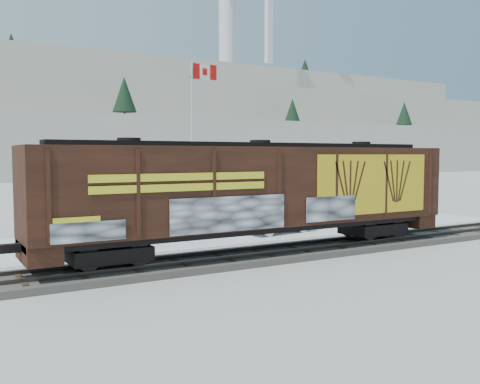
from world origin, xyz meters
TOP-DOWN VIEW (x-y plane):
  - ground at (0.00, 0.00)m, footprint 500.00×500.00m
  - rail_track at (0.00, 0.00)m, footprint 50.00×3.40m
  - parking_strip at (0.00, 7.50)m, footprint 40.00×8.00m
  - hopper_railcar at (-1.95, -0.01)m, footprint 19.99×3.06m
  - flagpole at (0.65, 12.17)m, footprint 2.30×0.90m
  - car_silver at (-6.72, 8.49)m, footprint 4.50×3.02m
  - car_white at (3.03, 5.72)m, footprint 4.79×2.26m
  - car_dark at (2.93, 8.03)m, footprint 5.04×2.98m

SIDE VIEW (x-z plane):
  - ground at x=0.00m, z-range 0.00..0.00m
  - parking_strip at x=0.00m, z-range 0.00..0.03m
  - rail_track at x=0.00m, z-range -0.07..0.36m
  - car_dark at x=2.93m, z-range 0.03..1.40m
  - car_silver at x=-6.72m, z-range 0.03..1.45m
  - car_white at x=3.03m, z-range 0.03..1.55m
  - hopper_railcar at x=-1.95m, z-range 0.70..5.44m
  - flagpole at x=0.65m, z-range -1.46..9.37m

